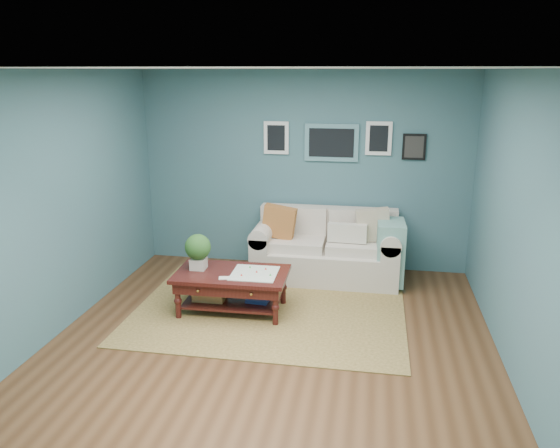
# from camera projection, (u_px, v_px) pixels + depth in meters

# --- Properties ---
(room_shell) EXTENTS (5.00, 5.02, 2.70)m
(room_shell) POSITION_uv_depth(u_px,v_px,m) (271.00, 215.00, 5.16)
(room_shell) COLOR brown
(room_shell) RESTS_ON ground
(area_rug) EXTENTS (3.07, 2.46, 0.01)m
(area_rug) POSITION_uv_depth(u_px,v_px,m) (271.00, 308.00, 6.37)
(area_rug) COLOR brown
(area_rug) RESTS_ON ground
(loveseat) EXTENTS (1.95, 0.89, 1.00)m
(loveseat) POSITION_uv_depth(u_px,v_px,m) (333.00, 249.00, 7.21)
(loveseat) COLOR beige
(loveseat) RESTS_ON ground
(coffee_table) EXTENTS (1.28, 0.76, 0.89)m
(coffee_table) POSITION_uv_depth(u_px,v_px,m) (226.00, 278.00, 6.22)
(coffee_table) COLOR #340D0B
(coffee_table) RESTS_ON ground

